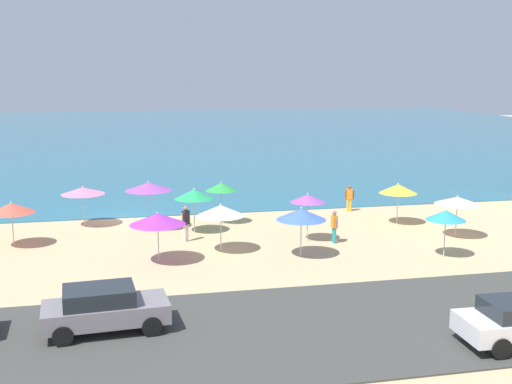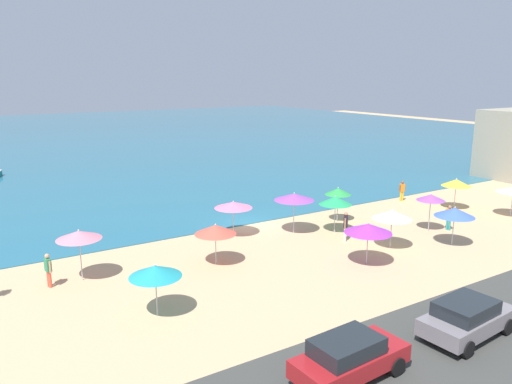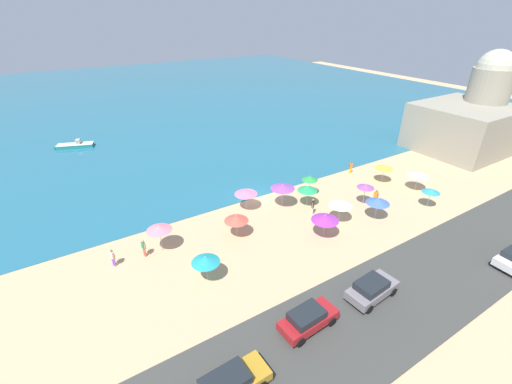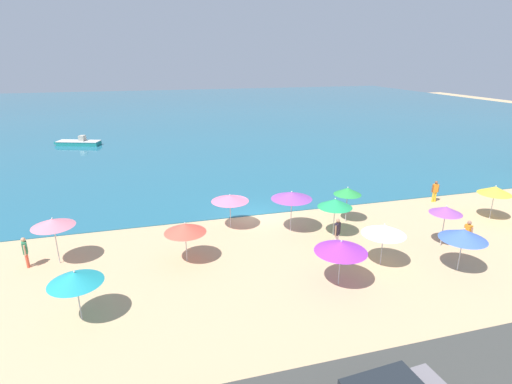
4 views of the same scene
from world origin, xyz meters
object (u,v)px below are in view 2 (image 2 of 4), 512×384
Objects in this scene: beach_umbrella_11 at (338,191)px; beach_umbrella_12 at (392,215)px; beach_umbrella_13 at (455,212)px; beach_umbrella_5 at (456,183)px; beach_umbrella_6 at (431,198)px; parked_car_1 at (349,357)px; bather_4 at (402,190)px; beach_umbrella_0 at (368,228)px; beach_umbrella_3 at (79,235)px; beach_umbrella_2 at (155,271)px; bather_0 at (449,216)px; bather_2 at (346,225)px; parked_car_2 at (467,317)px; beach_umbrella_8 at (294,197)px; beach_umbrella_4 at (233,205)px; beach_umbrella_1 at (335,200)px; beach_umbrella_7 at (215,229)px; bather_1 at (48,268)px.

beach_umbrella_11 is 1.04× the size of beach_umbrella_12.
beach_umbrella_5 is at bearing 35.98° from beach_umbrella_13.
beach_umbrella_6 reaches higher than parked_car_1.
beach_umbrella_5 is at bearing -69.32° from bather_4.
beach_umbrella_0 is 1.00× the size of beach_umbrella_6.
beach_umbrella_5 is at bearing -2.36° from beach_umbrella_3.
beach_umbrella_6 is 1.06× the size of beach_umbrella_13.
bather_0 is (20.15, 1.19, -1.04)m from beach_umbrella_2.
bather_2 is 11.56m from parked_car_2.
beach_umbrella_2 is 0.86× the size of beach_umbrella_8.
beach_umbrella_4 is 0.57× the size of parked_car_2.
beach_umbrella_4 is 7.55m from beach_umbrella_11.
beach_umbrella_0 reaches higher than bather_4.
beach_umbrella_12 is (0.77, -3.96, -0.08)m from beach_umbrella_1.
bather_2 is 14.15m from parked_car_1.
beach_umbrella_3 reaches higher than beach_umbrella_12.
beach_umbrella_2 is at bearing -176.63° from bather_0.
beach_umbrella_7 reaches higher than bather_4.
beach_umbrella_7 is 0.54× the size of parked_car_2.
beach_umbrella_6 is at bearing 67.26° from beach_umbrella_13.
beach_umbrella_1 is 13.42m from parked_car_2.
beach_umbrella_1 reaches higher than beach_umbrella_2.
beach_umbrella_8 reaches higher than beach_umbrella_7.
bather_0 is (8.78, -4.78, -1.43)m from beach_umbrella_8.
beach_umbrella_0 is 15.80m from bather_1.
beach_umbrella_4 is at bearing 152.86° from bather_0.
beach_umbrella_2 reaches higher than bather_2.
bather_1 is at bearing 117.87° from parked_car_1.
beach_umbrella_3 reaches higher than beach_umbrella_7.
beach_umbrella_5 is 1.41× the size of bather_1.
beach_umbrella_8 is 1.13× the size of beach_umbrella_13.
bather_0 reaches higher than parked_car_2.
bather_4 is at bearing 18.98° from beach_umbrella_2.
beach_umbrella_13 is 0.57× the size of parked_car_2.
beach_umbrella_12 is (16.15, -4.65, -0.31)m from beach_umbrella_3.
beach_umbrella_3 reaches higher than bather_0.
beach_umbrella_5 is 0.57× the size of parked_car_1.
parked_car_1 is (-4.25, -15.05, -1.14)m from beach_umbrella_4.
beach_umbrella_5 is at bearing -7.01° from beach_umbrella_8.
beach_umbrella_11 is 18.65m from bather_1.
beach_umbrella_3 is (-1.74, 5.40, 0.34)m from beach_umbrella_2.
beach_umbrella_3 is 20.56m from beach_umbrella_13.
beach_umbrella_11 is at bearing 44.91° from beach_umbrella_1.
beach_umbrella_5 is at bearing 37.88° from parked_car_2.
beach_umbrella_3 is 1.57× the size of bather_0.
beach_umbrella_4 reaches higher than beach_umbrella_7.
bather_1 is 0.91× the size of bather_2.
beach_umbrella_12 is (-4.52, -1.00, -0.20)m from beach_umbrella_6.
bather_1 is (-3.23, 5.40, -1.04)m from beach_umbrella_2.
beach_umbrella_4 is at bearing 152.62° from beach_umbrella_6.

